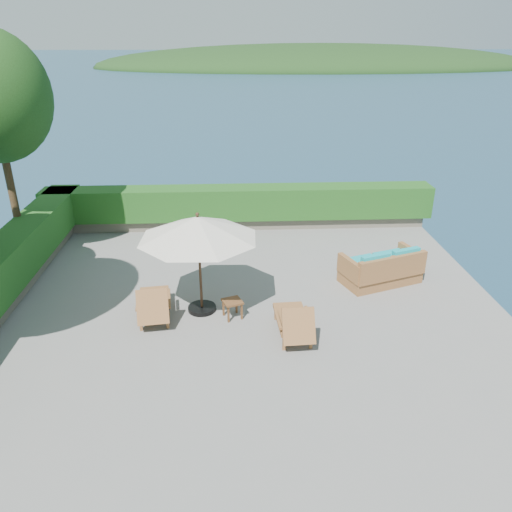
{
  "coord_description": "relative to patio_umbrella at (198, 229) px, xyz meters",
  "views": [
    {
      "loc": [
        -0.24,
        -9.74,
        5.83
      ],
      "look_at": [
        0.3,
        0.8,
        1.1
      ],
      "focal_mm": 35.0,
      "sensor_mm": 36.0,
      "label": 1
    }
  ],
  "objects": [
    {
      "name": "lounge_left",
      "position": [
        -1.04,
        -0.31,
        -1.62
      ],
      "size": [
        0.85,
        1.68,
        0.93
      ],
      "rotation": [
        0.0,
        0.0,
        0.12
      ],
      "color": "#935B35",
      "rests_on": "ground"
    },
    {
      "name": "ocean",
      "position": [
        0.97,
        -0.26,
        -5.01
      ],
      "size": [
        600.0,
        600.0,
        0.0
      ],
      "primitive_type": "plane",
      "color": "#18394B",
      "rests_on": "ground"
    },
    {
      "name": "side_table",
      "position": [
        0.7,
        -0.35,
        -1.66
      ],
      "size": [
        0.52,
        0.52,
        0.43
      ],
      "rotation": [
        0.0,
        0.0,
        0.36
      ],
      "color": "brown",
      "rests_on": "ground"
    },
    {
      "name": "lounge_right",
      "position": [
        1.97,
        -1.2,
        -1.63
      ],
      "size": [
        0.77,
        1.62,
        0.91
      ],
      "rotation": [
        0.0,
        0.0,
        0.05
      ],
      "color": "#935B35",
      "rests_on": "ground"
    },
    {
      "name": "foundation",
      "position": [
        0.97,
        -0.26,
        -3.56
      ],
      "size": [
        12.0,
        12.0,
        3.0
      ],
      "primitive_type": "cube",
      "color": "#575145",
      "rests_on": "ocean"
    },
    {
      "name": "planter_wall_far",
      "position": [
        0.97,
        5.34,
        -1.83
      ],
      "size": [
        12.0,
        0.6,
        0.36
      ],
      "primitive_type": "cube",
      "color": "#6A6355",
      "rests_on": "ground"
    },
    {
      "name": "hedge_far",
      "position": [
        0.97,
        5.34,
        -1.16
      ],
      "size": [
        12.4,
        0.9,
        1.0
      ],
      "primitive_type": "cube",
      "color": "#1C4B15",
      "rests_on": "planter_wall_far"
    },
    {
      "name": "offshore_island",
      "position": [
        25.97,
        139.74,
        -5.01
      ],
      "size": [
        126.0,
        57.6,
        12.6
      ],
      "primitive_type": "ellipsoid",
      "color": "#163213",
      "rests_on": "ocean"
    },
    {
      "name": "ground",
      "position": [
        0.97,
        -0.26,
        -2.01
      ],
      "size": [
        12.0,
        12.0,
        0.0
      ],
      "primitive_type": "plane",
      "color": "slate",
      "rests_on": "ground"
    },
    {
      "name": "patio_umbrella",
      "position": [
        0.0,
        0.0,
        0.0
      ],
      "size": [
        3.41,
        3.41,
        2.38
      ],
      "rotation": [
        0.0,
        0.0,
        0.35
      ],
      "color": "black",
      "rests_on": "ground"
    },
    {
      "name": "wicker_loveseat",
      "position": [
        4.49,
        1.15,
        -1.63
      ],
      "size": [
        2.2,
        1.62,
        0.97
      ],
      "rotation": [
        0.0,
        0.0,
        0.35
      ],
      "color": "#935B35",
      "rests_on": "ground"
    }
  ]
}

